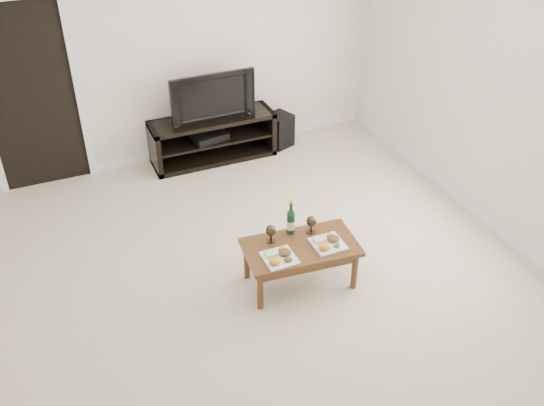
{
  "coord_description": "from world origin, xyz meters",
  "views": [
    {
      "loc": [
        -1.54,
        -3.7,
        3.67
      ],
      "look_at": [
        0.2,
        0.36,
        0.7
      ],
      "focal_mm": 40.0,
      "sensor_mm": 36.0,
      "label": 1
    }
  ],
  "objects_px": {
    "subwoofer": "(279,130)",
    "coffee_table": "(300,264)",
    "media_console": "(213,138)",
    "television": "(210,95)"
  },
  "relations": [
    {
      "from": "subwoofer",
      "to": "coffee_table",
      "type": "distance_m",
      "value": 2.62
    },
    {
      "from": "media_console",
      "to": "television",
      "type": "xyz_separation_m",
      "value": [
        -0.0,
        0.0,
        0.56
      ]
    },
    {
      "from": "television",
      "to": "subwoofer",
      "type": "distance_m",
      "value": 1.07
    },
    {
      "from": "subwoofer",
      "to": "coffee_table",
      "type": "xyz_separation_m",
      "value": [
        -0.88,
        -2.47,
        0.0
      ]
    },
    {
      "from": "media_console",
      "to": "subwoofer",
      "type": "distance_m",
      "value": 0.87
    },
    {
      "from": "media_console",
      "to": "subwoofer",
      "type": "bearing_deg",
      "value": 0.44
    },
    {
      "from": "media_console",
      "to": "coffee_table",
      "type": "height_order",
      "value": "media_console"
    },
    {
      "from": "media_console",
      "to": "coffee_table",
      "type": "xyz_separation_m",
      "value": [
        -0.01,
        -2.46,
        -0.07
      ]
    },
    {
      "from": "media_console",
      "to": "television",
      "type": "distance_m",
      "value": 0.56
    },
    {
      "from": "television",
      "to": "subwoofer",
      "type": "xyz_separation_m",
      "value": [
        0.87,
        0.01,
        -0.63
      ]
    }
  ]
}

